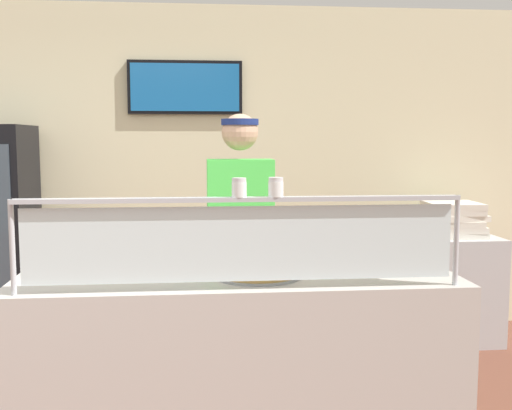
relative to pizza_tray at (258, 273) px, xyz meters
name	(u,v)px	position (x,y,z in m)	size (l,w,h in m)	color
ground_plane	(231,405)	(-0.10, 0.68, -0.97)	(12.00, 12.00, 0.00)	brown
shop_rear_unit	(220,170)	(-0.10, 2.23, 0.39)	(6.56, 0.13, 2.70)	beige
serving_counter	(238,371)	(-0.10, 0.00, -0.49)	(2.16, 0.65, 0.95)	#BCB7B2
sneeze_guard	(242,231)	(-0.10, -0.26, 0.25)	(1.98, 0.06, 0.41)	#B2B5BC
pizza_tray	(258,273)	(0.00, 0.00, 0.00)	(0.43, 0.43, 0.04)	#9EA0A8
pizza_server	(265,269)	(0.03, -0.02, 0.02)	(0.07, 0.28, 0.01)	#ADAFB7
parmesan_shaker	(239,189)	(-0.11, -0.26, 0.43)	(0.07, 0.07, 0.08)	white
pepper_flake_shaker	(276,188)	(0.05, -0.26, 0.43)	(0.07, 0.07, 0.09)	white
worker_figure	(241,244)	(-0.04, 0.60, 0.04)	(0.41, 0.50, 1.76)	#23232D
prep_shelf	(451,288)	(1.73, 1.74, -0.54)	(0.70, 0.55, 0.85)	#B7BABF
pizza_box_stack	(453,219)	(1.73, 1.74, 0.02)	(0.44, 0.42, 0.27)	silver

